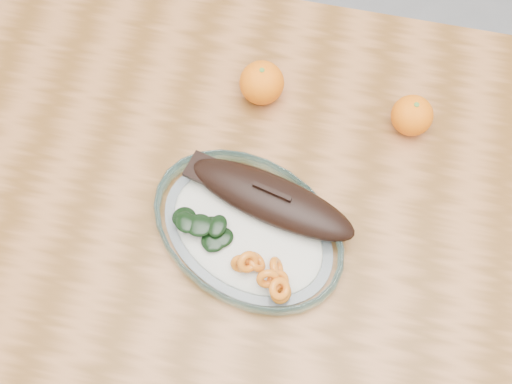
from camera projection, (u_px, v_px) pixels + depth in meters
ground at (278, 321)px, 1.66m from camera, size 3.00×3.00×0.00m
dining_table at (290, 232)px, 1.07m from camera, size 1.20×0.80×0.75m
plated_meal at (249, 227)px, 0.94m from camera, size 0.72×0.72×0.08m
orange_left at (262, 83)px, 1.03m from camera, size 0.07×0.07×0.07m
orange_right at (412, 115)px, 1.00m from camera, size 0.07×0.07×0.07m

